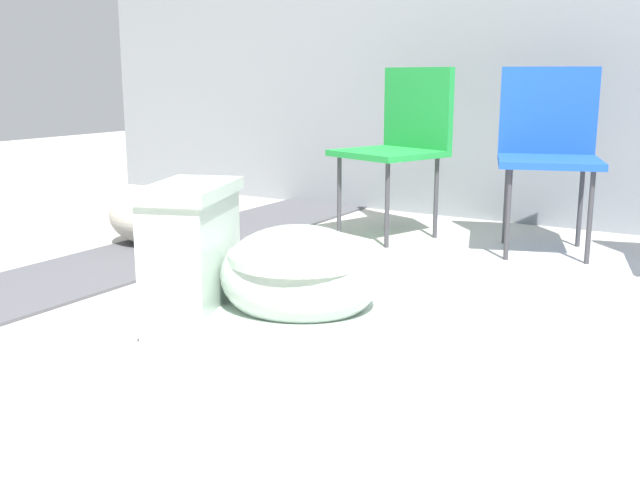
% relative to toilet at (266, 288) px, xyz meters
% --- Properties ---
extents(ground_plane, '(14.00, 14.00, 0.00)m').
position_rel_toilet_xyz_m(ground_plane, '(0.07, -0.18, -0.22)').
color(ground_plane, '#B7B2A8').
extents(gravel_strip, '(0.56, 8.00, 0.01)m').
position_rel_toilet_xyz_m(gravel_strip, '(-1.20, 0.32, -0.21)').
color(gravel_strip, '#4C4C51').
rests_on(gravel_strip, ground).
extents(toilet, '(0.72, 0.56, 0.52)m').
position_rel_toilet_xyz_m(toilet, '(0.00, 0.00, 0.00)').
color(toilet, '#B2C6B7').
rests_on(toilet, ground).
extents(folding_chair_left, '(0.56, 0.56, 0.83)m').
position_rel_toilet_xyz_m(folding_chair_left, '(-0.42, 1.80, 0.29)').
color(folding_chair_left, '#1E8C38').
rests_on(folding_chair_left, ground).
extents(folding_chair_middle, '(0.56, 0.56, 0.83)m').
position_rel_toilet_xyz_m(folding_chair_middle, '(0.28, 1.85, 0.29)').
color(folding_chair_middle, '#1947B2').
rests_on(folding_chair_middle, ground).
extents(boulder_near, '(0.49, 0.49, 0.28)m').
position_rel_toilet_xyz_m(boulder_near, '(-1.34, 1.00, -0.08)').
color(boulder_near, '#ADA899').
rests_on(boulder_near, ground).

